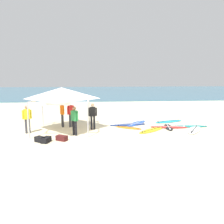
# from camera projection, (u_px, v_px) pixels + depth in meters

# --- Properties ---
(ground_plane) EXTENTS (80.00, 80.00, 0.00)m
(ground_plane) POSITION_uv_depth(u_px,v_px,m) (112.00, 132.00, 13.48)
(ground_plane) COLOR beige
(sea) EXTENTS (80.00, 36.00, 0.10)m
(sea) POSITION_uv_depth(u_px,v_px,m) (99.00, 91.00, 46.34)
(sea) COLOR #386B84
(sea) RESTS_ON ground
(canopy_tent) EXTENTS (3.38, 3.38, 2.75)m
(canopy_tent) POSITION_uv_depth(u_px,v_px,m) (62.00, 93.00, 13.36)
(canopy_tent) COLOR #B7B7BC
(canopy_tent) RESTS_ON ground
(surfboard_blue) EXTENTS (2.03, 2.27, 0.19)m
(surfboard_blue) POSITION_uv_depth(u_px,v_px,m) (137.00, 123.00, 15.72)
(surfboard_blue) COLOR blue
(surfboard_blue) RESTS_ON ground
(surfboard_red) EXTENTS (2.54, 0.99, 0.19)m
(surfboard_red) POSITION_uv_depth(u_px,v_px,m) (169.00, 127.00, 14.57)
(surfboard_red) COLOR red
(surfboard_red) RESTS_ON ground
(surfboard_yellow) EXTENTS (2.18, 1.91, 0.19)m
(surfboard_yellow) POSITION_uv_depth(u_px,v_px,m) (151.00, 130.00, 13.73)
(surfboard_yellow) COLOR yellow
(surfboard_yellow) RESTS_ON ground
(surfboard_white) EXTENTS (2.00, 2.49, 0.19)m
(surfboard_white) POSITION_uv_depth(u_px,v_px,m) (194.00, 130.00, 13.88)
(surfboard_white) COLOR white
(surfboard_white) RESTS_ON ground
(surfboard_cyan) EXTENTS (2.48, 1.39, 0.19)m
(surfboard_cyan) POSITION_uv_depth(u_px,v_px,m) (169.00, 121.00, 16.32)
(surfboard_cyan) COLOR #23B2CC
(surfboard_cyan) RESTS_ON ground
(surfboard_orange) EXTENTS (1.81, 1.31, 0.19)m
(surfboard_orange) POSITION_uv_depth(u_px,v_px,m) (128.00, 128.00, 14.38)
(surfboard_orange) COLOR orange
(surfboard_orange) RESTS_ON ground
(surfboard_navy) EXTENTS (2.67, 1.02, 0.19)m
(surfboard_navy) POSITION_uv_depth(u_px,v_px,m) (128.00, 125.00, 15.28)
(surfboard_navy) COLOR navy
(surfboard_navy) RESTS_ON ground
(surfboard_teal) EXTENTS (2.39, 0.81, 0.19)m
(surfboard_teal) POSITION_uv_depth(u_px,v_px,m) (190.00, 126.00, 14.84)
(surfboard_teal) COLOR #19847F
(surfboard_teal) RESTS_ON ground
(surfboard_black) EXTENTS (0.89, 1.98, 0.19)m
(surfboard_black) POSITION_uv_depth(u_px,v_px,m) (168.00, 127.00, 14.54)
(surfboard_black) COLOR black
(surfboard_black) RESTS_ON ground
(person_red) EXTENTS (0.46, 0.39, 1.71)m
(person_red) POSITION_uv_depth(u_px,v_px,m) (71.00, 113.00, 14.58)
(person_red) COLOR #383842
(person_red) RESTS_ON ground
(person_black) EXTENTS (0.55, 0.22, 1.71)m
(person_black) POSITION_uv_depth(u_px,v_px,m) (93.00, 114.00, 13.91)
(person_black) COLOR black
(person_black) RESTS_ON ground
(person_yellow) EXTENTS (0.51, 0.34, 1.71)m
(person_yellow) POSITION_uv_depth(u_px,v_px,m) (27.00, 117.00, 12.99)
(person_yellow) COLOR #383842
(person_yellow) RESTS_ON ground
(person_green) EXTENTS (0.46, 0.39, 1.71)m
(person_green) POSITION_uv_depth(u_px,v_px,m) (75.00, 119.00, 12.50)
(person_green) COLOR black
(person_green) RESTS_ON ground
(person_orange) EXTENTS (0.33, 0.52, 1.71)m
(person_orange) POSITION_uv_depth(u_px,v_px,m) (62.00, 113.00, 14.59)
(person_orange) COLOR #2D2D33
(person_orange) RESTS_ON ground
(gear_bag_near_tent) EXTENTS (0.47, 0.66, 0.28)m
(gear_bag_near_tent) POSITION_uv_depth(u_px,v_px,m) (46.00, 140.00, 11.33)
(gear_bag_near_tent) COLOR black
(gear_bag_near_tent) RESTS_ON ground
(gear_bag_by_pole) EXTENTS (0.67, 0.62, 0.28)m
(gear_bag_by_pole) POSITION_uv_depth(u_px,v_px,m) (40.00, 139.00, 11.39)
(gear_bag_by_pole) COLOR black
(gear_bag_by_pole) RESTS_ON ground
(gear_bag_on_sand) EXTENTS (0.68, 0.58, 0.28)m
(gear_bag_on_sand) POSITION_uv_depth(u_px,v_px,m) (62.00, 138.00, 11.64)
(gear_bag_on_sand) COLOR #4C1919
(gear_bag_on_sand) RESTS_ON ground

